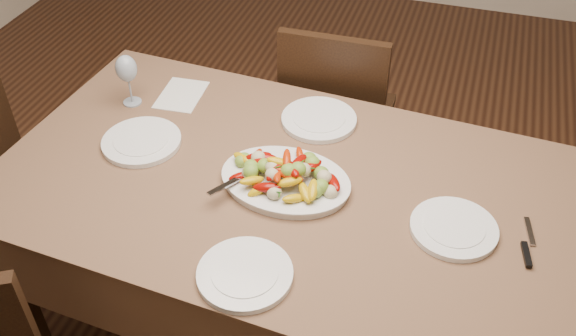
% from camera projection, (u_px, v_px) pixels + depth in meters
% --- Properties ---
extents(floor, '(6.00, 6.00, 0.00)m').
position_uv_depth(floor, '(267.00, 324.00, 2.50)').
color(floor, '#371E11').
rests_on(floor, ground).
extents(dining_table, '(1.91, 1.17, 0.76)m').
position_uv_depth(dining_table, '(288.00, 265.00, 2.23)').
color(dining_table, brown).
rests_on(dining_table, ground).
extents(chair_far, '(0.43, 0.43, 0.95)m').
position_uv_depth(chair_far, '(339.00, 116.00, 2.74)').
color(chair_far, black).
rests_on(chair_far, ground).
extents(serving_platter, '(0.41, 0.32, 0.02)m').
position_uv_depth(serving_platter, '(286.00, 182.00, 1.97)').
color(serving_platter, white).
rests_on(serving_platter, dining_table).
extents(roasted_vegetables, '(0.34, 0.24, 0.09)m').
position_uv_depth(roasted_vegetables, '(285.00, 168.00, 1.93)').
color(roasted_vegetables, '#7C0802').
rests_on(roasted_vegetables, serving_platter).
extents(serving_spoon, '(0.28, 0.18, 0.03)m').
position_uv_depth(serving_spoon, '(261.00, 175.00, 1.94)').
color(serving_spoon, '#9EA0A8').
rests_on(serving_spoon, serving_platter).
extents(plate_left, '(0.26, 0.26, 0.02)m').
position_uv_depth(plate_left, '(142.00, 142.00, 2.13)').
color(plate_left, white).
rests_on(plate_left, dining_table).
extents(plate_right, '(0.25, 0.25, 0.02)m').
position_uv_depth(plate_right, '(454.00, 229.00, 1.82)').
color(plate_right, white).
rests_on(plate_right, dining_table).
extents(plate_far, '(0.26, 0.26, 0.02)m').
position_uv_depth(plate_far, '(319.00, 120.00, 2.23)').
color(plate_far, white).
rests_on(plate_far, dining_table).
extents(plate_near, '(0.26, 0.26, 0.02)m').
position_uv_depth(plate_near, '(245.00, 274.00, 1.69)').
color(plate_near, white).
rests_on(plate_near, dining_table).
extents(wine_glass, '(0.08, 0.08, 0.20)m').
position_uv_depth(wine_glass, '(128.00, 79.00, 2.25)').
color(wine_glass, '#8C99A5').
rests_on(wine_glass, dining_table).
extents(menu_card, '(0.16, 0.22, 0.00)m').
position_uv_depth(menu_card, '(181.00, 95.00, 2.36)').
color(menu_card, silver).
rests_on(menu_card, dining_table).
extents(table_knife, '(0.06, 0.20, 0.01)m').
position_uv_depth(table_knife, '(528.00, 244.00, 1.78)').
color(table_knife, '#9EA0A8').
rests_on(table_knife, dining_table).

